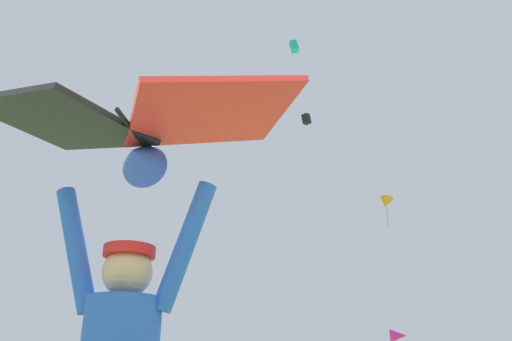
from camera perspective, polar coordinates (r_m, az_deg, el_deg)
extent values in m
sphere|color=tan|center=(2.48, -14.10, -10.92)|extent=(0.23, 0.23, 0.23)
cylinder|color=red|center=(2.50, -13.89, -8.79)|extent=(0.28, 0.28, 0.05)
cylinder|color=blue|center=(2.42, -7.87, -8.22)|extent=(0.29, 0.14, 0.62)
cylinder|color=blue|center=(2.61, -19.38, -8.18)|extent=(0.29, 0.14, 0.62)
cylinder|color=black|center=(2.69, -12.75, 3.25)|extent=(0.14, 0.65, 0.02)
cube|color=red|center=(2.54, -4.96, 6.37)|extent=(1.00, 0.97, 0.19)
cube|color=black|center=(2.79, -20.81, 5.06)|extent=(0.91, 0.83, 0.19)
cone|color=blue|center=(2.65, -12.93, 1.30)|extent=(0.27, 0.24, 0.24)
cube|color=black|center=(38.19, 5.62, 5.72)|extent=(0.72, 0.74, 0.85)
cone|color=orange|center=(37.67, 14.26, -3.48)|extent=(1.47, 1.41, 1.02)
cylinder|color=#A75C15|center=(37.35, 14.42, -4.99)|extent=(0.04, 0.04, 1.36)
cube|color=#19B2AD|center=(35.26, 4.25, 13.59)|extent=(0.74, 0.61, 0.88)
cone|color=#DB2393|center=(9.77, 15.56, -17.28)|extent=(0.28, 0.24, 0.24)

